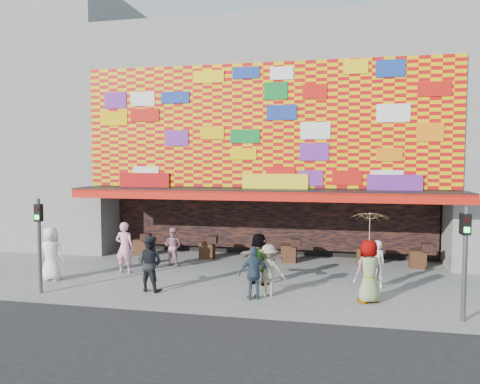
% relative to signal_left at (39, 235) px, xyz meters
% --- Properties ---
extents(ground, '(90.00, 90.00, 0.00)m').
position_rel_signal_left_xyz_m(ground, '(6.20, 1.50, -1.86)').
color(ground, slate).
rests_on(ground, ground).
extents(shop_building, '(15.20, 9.40, 10.00)m').
position_rel_signal_left_xyz_m(shop_building, '(6.20, 9.68, 3.37)').
color(shop_building, gray).
rests_on(shop_building, ground).
extents(neighbor_left, '(11.00, 8.00, 12.00)m').
position_rel_signal_left_xyz_m(neighbor_left, '(-6.80, 9.50, 4.14)').
color(neighbor_left, gray).
rests_on(neighbor_left, ground).
extents(signal_left, '(0.22, 0.20, 3.00)m').
position_rel_signal_left_xyz_m(signal_left, '(0.00, 0.00, 0.00)').
color(signal_left, '#59595B').
rests_on(signal_left, ground).
extents(signal_right, '(0.22, 0.20, 3.00)m').
position_rel_signal_left_xyz_m(signal_right, '(12.40, 0.00, 0.00)').
color(signal_right, '#59595B').
rests_on(signal_right, ground).
extents(ped_a, '(0.93, 0.62, 1.87)m').
position_rel_signal_left_xyz_m(ped_a, '(-0.60, 1.46, -0.92)').
color(ped_a, white).
rests_on(ped_a, ground).
extents(ped_b, '(0.70, 0.46, 1.91)m').
position_rel_signal_left_xyz_m(ped_b, '(1.43, 2.98, -0.91)').
color(ped_b, pink).
rests_on(ped_b, ground).
extents(ped_c, '(0.97, 0.81, 1.79)m').
position_rel_signal_left_xyz_m(ped_c, '(3.28, 0.96, -0.96)').
color(ped_c, black).
rests_on(ped_c, ground).
extents(ped_d, '(1.11, 0.74, 1.60)m').
position_rel_signal_left_xyz_m(ped_d, '(7.09, 1.23, -1.06)').
color(ped_d, gray).
rests_on(ped_d, ground).
extents(ped_e, '(1.01, 0.73, 1.60)m').
position_rel_signal_left_xyz_m(ped_e, '(6.72, 0.76, -1.06)').
color(ped_e, '#2F4152').
rests_on(ped_e, ground).
extents(ped_f, '(1.69, 1.01, 1.74)m').
position_rel_signal_left_xyz_m(ped_f, '(6.57, 2.46, -0.99)').
color(ped_f, gray).
rests_on(ped_f, ground).
extents(ped_g, '(1.09, 1.00, 1.86)m').
position_rel_signal_left_xyz_m(ped_g, '(10.08, 1.15, -0.93)').
color(ped_g, gray).
rests_on(ped_g, ground).
extents(ped_h, '(0.66, 0.52, 1.58)m').
position_rel_signal_left_xyz_m(ped_h, '(10.42, 2.83, -1.07)').
color(ped_h, silver).
rests_on(ped_h, ground).
extents(ped_i, '(0.83, 0.70, 1.51)m').
position_rel_signal_left_xyz_m(ped_i, '(2.72, 4.59, -1.10)').
color(ped_i, pink).
rests_on(ped_i, ground).
extents(parasol, '(1.23, 1.24, 1.95)m').
position_rel_signal_left_xyz_m(parasol, '(10.08, 1.15, 0.34)').
color(parasol, '#DEB88C').
rests_on(parasol, ground).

